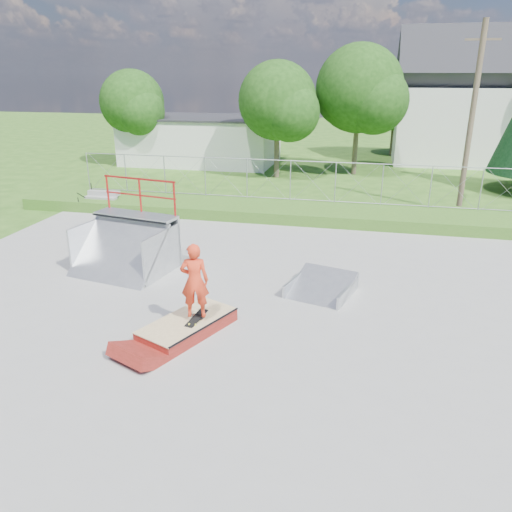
{
  "coord_description": "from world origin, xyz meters",
  "views": [
    {
      "loc": [
        3.34,
        -11.4,
        5.98
      ],
      "look_at": [
        0.45,
        1.44,
        1.1
      ],
      "focal_mm": 35.0,
      "sensor_mm": 36.0,
      "label": 1
    }
  ],
  "objects_px": {
    "flat_bank_ramp": "(321,286)",
    "skater": "(195,284)",
    "quarter_pipe": "(121,230)",
    "grind_box": "(188,326)"
  },
  "relations": [
    {
      "from": "flat_bank_ramp",
      "to": "skater",
      "type": "relative_size",
      "value": 0.96
    },
    {
      "from": "quarter_pipe",
      "to": "grind_box",
      "type": "bearing_deg",
      "value": -34.44
    },
    {
      "from": "flat_bank_ramp",
      "to": "grind_box",
      "type": "bearing_deg",
      "value": -118.94
    },
    {
      "from": "grind_box",
      "to": "skater",
      "type": "distance_m",
      "value": 1.16
    },
    {
      "from": "skater",
      "to": "grind_box",
      "type": "bearing_deg",
      "value": -5.23
    },
    {
      "from": "quarter_pipe",
      "to": "flat_bank_ramp",
      "type": "distance_m",
      "value": 6.37
    },
    {
      "from": "quarter_pipe",
      "to": "flat_bank_ramp",
      "type": "xyz_separation_m",
      "value": [
        6.26,
        -0.37,
        -1.14
      ]
    },
    {
      "from": "skater",
      "to": "quarter_pipe",
      "type": "bearing_deg",
      "value": -55.86
    },
    {
      "from": "quarter_pipe",
      "to": "flat_bank_ramp",
      "type": "height_order",
      "value": "quarter_pipe"
    },
    {
      "from": "quarter_pipe",
      "to": "flat_bank_ramp",
      "type": "relative_size",
      "value": 1.59
    }
  ]
}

